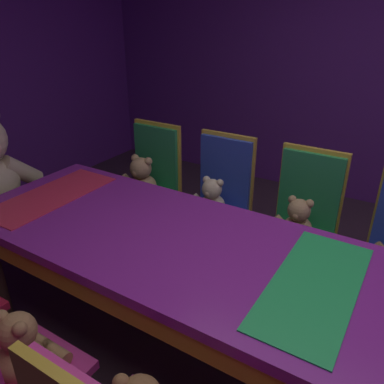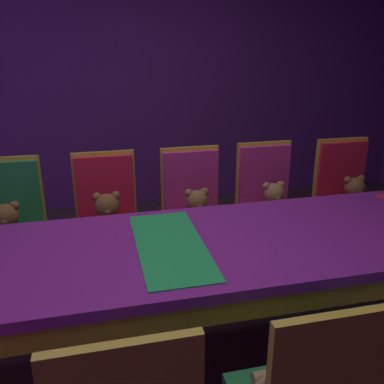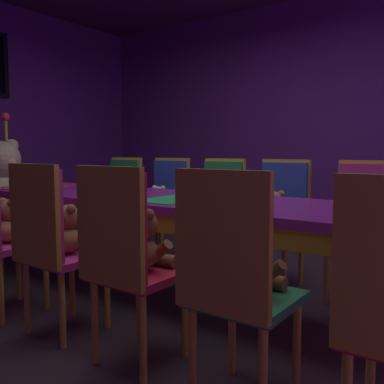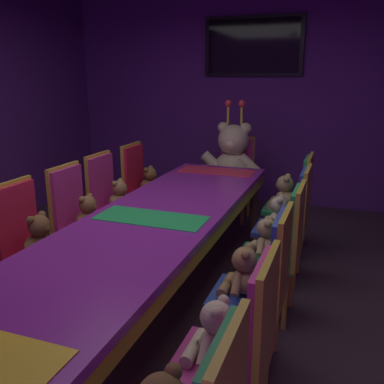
% 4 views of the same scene
% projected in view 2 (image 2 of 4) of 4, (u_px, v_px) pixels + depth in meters
% --- Properties ---
extents(ground_plane, '(7.90, 7.90, 0.00)m').
position_uv_depth(ground_plane, '(173.00, 368.00, 2.27)').
color(ground_plane, '#3F2D38').
extents(wall_left, '(0.12, 6.40, 2.80)m').
position_uv_depth(wall_left, '(121.00, 69.00, 4.17)').
color(wall_left, '#59267F').
rests_on(wall_left, ground_plane).
extents(banquet_table, '(0.90, 3.67, 0.75)m').
position_uv_depth(banquet_table, '(171.00, 261.00, 2.05)').
color(banquet_table, purple).
rests_on(banquet_table, ground_plane).
extents(chair_left_1, '(0.42, 0.41, 0.98)m').
position_uv_depth(chair_left_1, '(11.00, 219.00, 2.68)').
color(chair_left_1, '#268C4C').
rests_on(chair_left_1, ground_plane).
extents(teddy_left_1, '(0.25, 0.32, 0.30)m').
position_uv_depth(teddy_left_1, '(8.00, 230.00, 2.55)').
color(teddy_left_1, brown).
rests_on(teddy_left_1, chair_left_1).
extents(chair_left_2, '(0.42, 0.41, 0.98)m').
position_uv_depth(chair_left_2, '(107.00, 211.00, 2.80)').
color(chair_left_2, red).
rests_on(chair_left_2, ground_plane).
extents(teddy_left_2, '(0.26, 0.33, 0.31)m').
position_uv_depth(teddy_left_2, '(108.00, 220.00, 2.67)').
color(teddy_left_2, brown).
rests_on(teddy_left_2, chair_left_2).
extents(chair_left_3, '(0.42, 0.41, 0.98)m').
position_uv_depth(chair_left_3, '(192.00, 204.00, 2.92)').
color(chair_left_3, '#CC338C').
rests_on(chair_left_3, ground_plane).
extents(teddy_left_3, '(0.24, 0.31, 0.29)m').
position_uv_depth(teddy_left_3, '(197.00, 213.00, 2.80)').
color(teddy_left_3, olive).
rests_on(teddy_left_3, chair_left_3).
extents(chair_left_4, '(0.42, 0.41, 0.98)m').
position_uv_depth(chair_left_4, '(266.00, 196.00, 3.07)').
color(chair_left_4, '#CC338C').
rests_on(chair_left_4, ground_plane).
extents(teddy_left_4, '(0.24, 0.31, 0.29)m').
position_uv_depth(teddy_left_4, '(274.00, 205.00, 2.94)').
color(teddy_left_4, '#9E7247').
rests_on(teddy_left_4, chair_left_4).
extents(chair_left_5, '(0.42, 0.41, 0.98)m').
position_uv_depth(chair_left_5, '(343.00, 191.00, 3.18)').
color(chair_left_5, red).
rests_on(chair_left_5, ground_plane).
extents(teddy_left_5, '(0.24, 0.31, 0.29)m').
position_uv_depth(teddy_left_5, '(354.00, 199.00, 3.05)').
color(teddy_left_5, brown).
rests_on(teddy_left_5, chair_left_5).
extents(teddy_right_3, '(0.23, 0.29, 0.28)m').
position_uv_depth(teddy_right_3, '(294.00, 374.00, 1.46)').
color(teddy_right_3, tan).
rests_on(teddy_right_3, chair_right_3).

